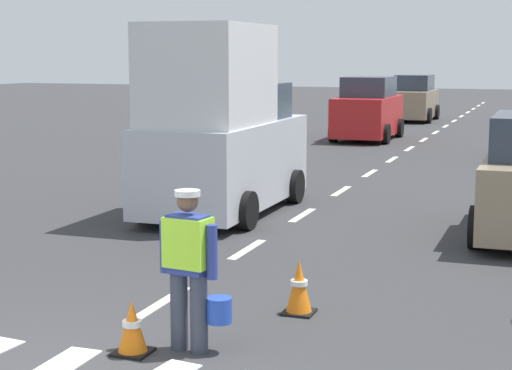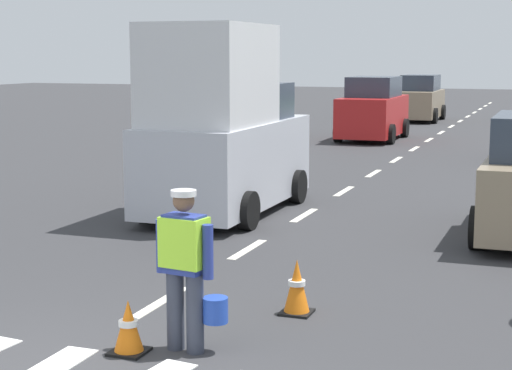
% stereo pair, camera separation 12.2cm
% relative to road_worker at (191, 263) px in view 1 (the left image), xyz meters
% --- Properties ---
extents(ground_plane, '(96.00, 96.00, 0.00)m').
position_rel_road_worker_xyz_m(ground_plane, '(-1.03, 19.74, -0.93)').
color(ground_plane, '#333335').
extents(lane_center_line, '(0.14, 46.40, 0.01)m').
position_rel_road_worker_xyz_m(lane_center_line, '(-1.03, 23.94, -0.93)').
color(lane_center_line, silver).
rests_on(lane_center_line, ground).
extents(road_worker, '(0.77, 0.36, 1.67)m').
position_rel_road_worker_xyz_m(road_worker, '(0.00, 0.00, 0.00)').
color(road_worker, '#383D4C').
rests_on(road_worker, ground).
extents(traffic_cone_near, '(0.36, 0.36, 0.55)m').
position_rel_road_worker_xyz_m(traffic_cone_near, '(-0.53, -0.27, -0.66)').
color(traffic_cone_near, black).
rests_on(traffic_cone_near, ground).
extents(traffic_cone_far, '(0.36, 0.36, 0.65)m').
position_rel_road_worker_xyz_m(traffic_cone_far, '(0.67, 1.59, -0.61)').
color(traffic_cone_far, black).
rests_on(traffic_cone_far, ground).
extents(delivery_truck, '(2.16, 4.60, 3.54)m').
position_rel_road_worker_xyz_m(delivery_truck, '(-2.53, 7.07, 0.68)').
color(delivery_truck, silver).
rests_on(delivery_truck, ground).
extents(car_oncoming_second, '(2.04, 4.11, 2.21)m').
position_rel_road_worker_xyz_m(car_oncoming_second, '(-2.94, 21.93, 0.10)').
color(car_oncoming_second, red).
rests_on(car_oncoming_second, ground).
extents(car_oncoming_third, '(1.94, 3.96, 2.07)m').
position_rel_road_worker_xyz_m(car_oncoming_third, '(-2.79, 31.01, 0.03)').
color(car_oncoming_third, gray).
rests_on(car_oncoming_third, ground).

